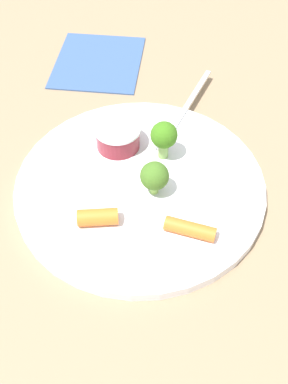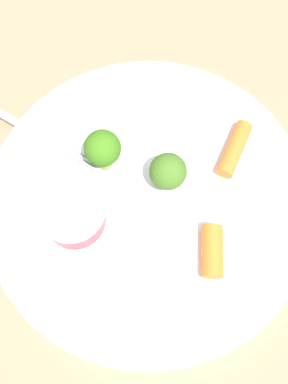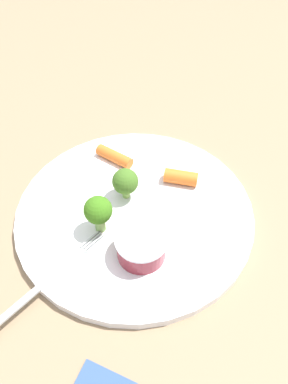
# 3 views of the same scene
# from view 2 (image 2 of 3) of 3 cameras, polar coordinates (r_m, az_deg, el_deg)

# --- Properties ---
(ground_plane) EXTENTS (2.40, 2.40, 0.00)m
(ground_plane) POSITION_cam_2_polar(r_m,az_deg,el_deg) (0.42, 0.51, -1.28)
(ground_plane) COLOR #8B7355
(plate) EXTENTS (0.28, 0.28, 0.01)m
(plate) POSITION_cam_2_polar(r_m,az_deg,el_deg) (0.42, 0.52, -1.01)
(plate) COLOR white
(plate) RESTS_ON ground_plane
(sauce_cup) EXTENTS (0.05, 0.05, 0.03)m
(sauce_cup) POSITION_cam_2_polar(r_m,az_deg,el_deg) (0.40, -8.42, -2.71)
(sauce_cup) COLOR maroon
(sauce_cup) RESTS_ON plate
(broccoli_floret_0) EXTENTS (0.03, 0.03, 0.04)m
(broccoli_floret_0) POSITION_cam_2_polar(r_m,az_deg,el_deg) (0.39, 2.87, 2.42)
(broccoli_floret_0) COLOR #8EC357
(broccoli_floret_0) RESTS_ON plate
(broccoli_floret_1) EXTENTS (0.03, 0.03, 0.05)m
(broccoli_floret_1) POSITION_cam_2_polar(r_m,az_deg,el_deg) (0.40, -4.95, 5.10)
(broccoli_floret_1) COLOR #80AC57
(broccoli_floret_1) RESTS_ON plate
(carrot_stick_0) EXTENTS (0.05, 0.03, 0.02)m
(carrot_stick_0) POSITION_cam_2_polar(r_m,az_deg,el_deg) (0.39, 8.13, -7.02)
(carrot_stick_0) COLOR orange
(carrot_stick_0) RESTS_ON plate
(carrot_stick_1) EXTENTS (0.05, 0.02, 0.02)m
(carrot_stick_1) POSITION_cam_2_polar(r_m,az_deg,el_deg) (0.43, 10.71, 5.05)
(carrot_stick_1) COLOR orange
(carrot_stick_1) RESTS_ON plate
(fork) EXTENTS (0.04, 0.17, 0.00)m
(fork) POSITION_cam_2_polar(r_m,az_deg,el_deg) (0.45, -14.68, 7.84)
(fork) COLOR silver
(fork) RESTS_ON plate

